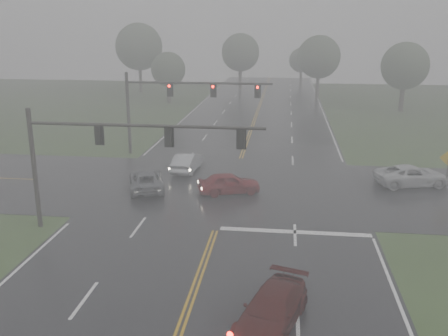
# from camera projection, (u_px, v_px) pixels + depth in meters

# --- Properties ---
(main_road) EXTENTS (18.00, 160.00, 0.02)m
(main_road) POSITION_uv_depth(u_px,v_px,m) (227.00, 197.00, 34.04)
(main_road) COLOR black
(main_road) RESTS_ON ground
(cross_street) EXTENTS (120.00, 14.00, 0.02)m
(cross_street) POSITION_uv_depth(u_px,v_px,m) (231.00, 187.00, 35.94)
(cross_street) COLOR black
(cross_street) RESTS_ON ground
(stop_bar) EXTENTS (8.50, 0.50, 0.01)m
(stop_bar) POSITION_uv_depth(u_px,v_px,m) (295.00, 232.00, 28.16)
(stop_bar) COLOR white
(stop_bar) RESTS_ON ground
(sedan_maroon) EXTENTS (3.29, 5.17, 1.40)m
(sedan_maroon) POSITION_uv_depth(u_px,v_px,m) (271.00, 326.00, 19.43)
(sedan_maroon) COLOR #3C0C0A
(sedan_maroon) RESTS_ON ground
(sedan_red) EXTENTS (4.62, 3.00, 1.46)m
(sedan_red) POSITION_uv_depth(u_px,v_px,m) (229.00, 193.00, 34.67)
(sedan_red) COLOR maroon
(sedan_red) RESTS_ON ground
(sedan_silver) EXTENTS (1.91, 4.59, 1.48)m
(sedan_silver) POSITION_uv_depth(u_px,v_px,m) (187.00, 171.00, 39.95)
(sedan_silver) COLOR #AAADB2
(sedan_silver) RESTS_ON ground
(car_grey) EXTENTS (3.71, 5.40, 1.37)m
(car_grey) POSITION_uv_depth(u_px,v_px,m) (146.00, 189.00, 35.50)
(car_grey) COLOR #57595E
(car_grey) RESTS_ON ground
(pickup_white) EXTENTS (5.74, 3.69, 1.47)m
(pickup_white) POSITION_uv_depth(u_px,v_px,m) (411.00, 185.00, 36.37)
(pickup_white) COLOR silver
(pickup_white) RESTS_ON ground
(signal_gantry_near) EXTENTS (13.11, 0.30, 6.93)m
(signal_gantry_near) POSITION_uv_depth(u_px,v_px,m) (102.00, 147.00, 27.20)
(signal_gantry_near) COLOR black
(signal_gantry_near) RESTS_ON ground
(signal_gantry_far) EXTENTS (12.93, 0.37, 7.31)m
(signal_gantry_far) POSITION_uv_depth(u_px,v_px,m) (172.00, 98.00, 43.67)
(signal_gantry_far) COLOR black
(signal_gantry_far) RESTS_ON ground
(sign_diamond_east) EXTENTS (1.21, 0.13, 2.91)m
(sign_diamond_east) POSITION_uv_depth(u_px,v_px,m) (448.00, 163.00, 35.03)
(sign_diamond_east) COLOR black
(sign_diamond_east) RESTS_ON ground
(tree_nw_a) EXTENTS (5.09, 5.09, 7.48)m
(tree_nw_a) POSITION_uv_depth(u_px,v_px,m) (168.00, 69.00, 73.70)
(tree_nw_a) COLOR #362C23
(tree_nw_a) RESTS_ON ground
(tree_ne_a) EXTENTS (6.67, 6.67, 9.80)m
(tree_ne_a) POSITION_uv_depth(u_px,v_px,m) (319.00, 57.00, 77.56)
(tree_ne_a) COLOR #362C23
(tree_ne_a) RESTS_ON ground
(tree_n_mid) EXTENTS (6.75, 6.75, 9.91)m
(tree_n_mid) POSITION_uv_depth(u_px,v_px,m) (240.00, 52.00, 88.76)
(tree_n_mid) COLOR #362C23
(tree_n_mid) RESTS_ON ground
(tree_e_near) EXTENTS (6.25, 6.25, 9.17)m
(tree_e_near) POSITION_uv_depth(u_px,v_px,m) (405.00, 66.00, 65.80)
(tree_e_near) COLOR #362C23
(tree_e_near) RESTS_ON ground
(tree_nw_b) EXTENTS (7.94, 7.94, 11.66)m
(tree_nw_b) POSITION_uv_depth(u_px,v_px,m) (139.00, 47.00, 84.32)
(tree_nw_b) COLOR #362C23
(tree_nw_b) RESTS_ON ground
(tree_n_far) EXTENTS (4.82, 4.82, 7.07)m
(tree_n_far) POSITION_uv_depth(u_px,v_px,m) (301.00, 60.00, 96.73)
(tree_n_far) COLOR #362C23
(tree_n_far) RESTS_ON ground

